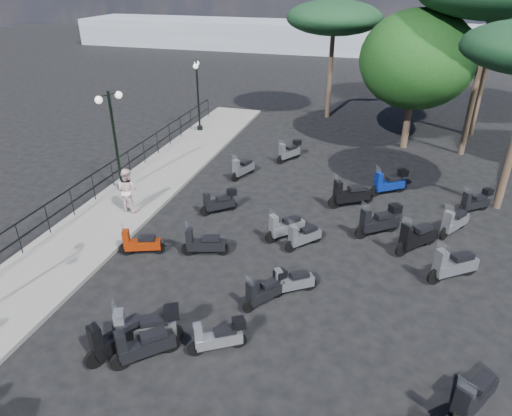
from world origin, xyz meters
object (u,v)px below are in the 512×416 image
(lamp_post_2, at_px, (198,91))
(scooter_15, at_px, (303,237))
(scooter_7, at_px, (118,338))
(scooter_26, at_px, (475,202))
(scooter_5, at_px, (243,169))
(scooter_8, at_px, (143,346))
(pine_2, at_px, (334,18))
(scooter_11, at_px, (289,152))
(scooter_25, at_px, (416,237))
(scooter_16, at_px, (389,183))
(scooter_17, at_px, (473,397))
(scooter_20, at_px, (379,222))
(pedestrian_far, at_px, (128,190))
(lamp_post_1, at_px, (115,136))
(scooter_9, at_px, (204,244))
(scooter_19, at_px, (453,266))
(scooter_14, at_px, (265,291))
(scooter_4, at_px, (219,203))
(scooter_3, at_px, (140,244))
(broadleaf_tree, at_px, (417,60))
(scooter_21, at_px, (350,195))
(scooter_13, at_px, (292,282))
(scooter_2, at_px, (146,328))
(scooter_10, at_px, (285,227))
(scooter_12, at_px, (218,337))
(scooter_27, at_px, (454,222))

(lamp_post_2, bearing_deg, scooter_15, -71.20)
(scooter_7, relative_size, scooter_26, 1.30)
(scooter_5, height_order, scooter_8, scooter_8)
(pine_2, bearing_deg, scooter_11, -94.63)
(scooter_25, bearing_deg, scooter_16, -33.82)
(scooter_17, relative_size, scooter_20, 1.03)
(pedestrian_far, bearing_deg, scooter_20, -162.87)
(scooter_25, xyz_separation_m, scooter_26, (2.23, 3.51, -0.06))
(lamp_post_1, distance_m, scooter_11, 8.41)
(scooter_9, bearing_deg, scooter_7, 159.52)
(scooter_16, bearing_deg, scooter_19, 164.62)
(scooter_14, bearing_deg, scooter_4, -20.87)
(scooter_17, bearing_deg, scooter_3, 13.59)
(scooter_11, height_order, broadleaf_tree, broadleaf_tree)
(scooter_26, xyz_separation_m, broadleaf_tree, (-2.68, 6.94, 4.04))
(pedestrian_far, bearing_deg, scooter_21, -149.05)
(scooter_3, height_order, scooter_16, scooter_16)
(scooter_15, bearing_deg, scooter_13, 134.33)
(lamp_post_2, height_order, scooter_25, lamp_post_2)
(scooter_17, bearing_deg, scooter_13, 0.74)
(scooter_20, relative_size, broadleaf_tree, 0.22)
(pedestrian_far, relative_size, scooter_3, 1.20)
(scooter_4, distance_m, scooter_7, 7.59)
(scooter_15, bearing_deg, lamp_post_2, -11.75)
(pedestrian_far, distance_m, scooter_14, 7.46)
(scooter_19, bearing_deg, scooter_2, 87.42)
(scooter_9, xyz_separation_m, scooter_26, (8.92, 5.79, 0.01))
(scooter_25, bearing_deg, pedestrian_far, 44.75)
(scooter_16, relative_size, scooter_19, 0.94)
(scooter_15, bearing_deg, scooter_10, 12.80)
(scooter_20, height_order, broadleaf_tree, broadleaf_tree)
(scooter_12, height_order, scooter_26, scooter_26)
(pedestrian_far, relative_size, scooter_20, 1.14)
(pedestrian_far, distance_m, scooter_8, 7.85)
(pedestrian_far, height_order, scooter_25, pedestrian_far)
(scooter_5, xyz_separation_m, scooter_7, (0.44, -11.09, 0.08))
(scooter_7, height_order, scooter_14, scooter_7)
(scooter_12, height_order, scooter_16, scooter_16)
(scooter_4, height_order, scooter_10, scooter_10)
(scooter_11, bearing_deg, scooter_4, 108.35)
(lamp_post_1, distance_m, scooter_12, 10.47)
(scooter_25, bearing_deg, scooter_26, -79.85)
(lamp_post_1, distance_m, scooter_27, 13.33)
(scooter_4, xyz_separation_m, scooter_10, (2.88, -1.13, 0.01))
(scooter_19, bearing_deg, scooter_25, 0.36)
(scooter_26, bearing_deg, broadleaf_tree, -17.31)
(scooter_3, bearing_deg, scooter_8, -170.75)
(scooter_11, bearing_deg, scooter_21, 160.44)
(lamp_post_1, distance_m, scooter_2, 9.57)
(scooter_3, distance_m, scooter_21, 8.28)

